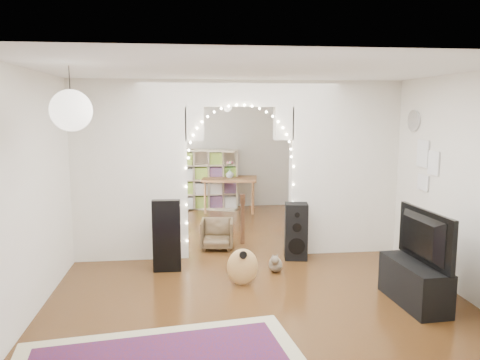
{
  "coord_description": "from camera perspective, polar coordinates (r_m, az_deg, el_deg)",
  "views": [
    {
      "loc": [
        -0.82,
        -7.08,
        2.25
      ],
      "look_at": [
        0.04,
        0.3,
        1.14
      ],
      "focal_mm": 35.0,
      "sensor_mm": 36.0,
      "label": 1
    }
  ],
  "objects": [
    {
      "name": "ceiling",
      "position": [
        7.14,
        -0.07,
        12.11
      ],
      "size": [
        5.0,
        7.5,
        0.02
      ],
      "primitive_type": "cube",
      "color": "white",
      "rests_on": "wall_back"
    },
    {
      "name": "wall_clock",
      "position": [
        7.27,
        20.47,
        6.78
      ],
      "size": [
        0.03,
        0.31,
        0.31
      ],
      "primitive_type": "cylinder",
      "rotation": [
        0.0,
        1.57,
        0.0
      ],
      "color": "white",
      "rests_on": "wall_right"
    },
    {
      "name": "divider_wall",
      "position": [
        7.17,
        -0.07,
        1.89
      ],
      "size": [
        5.0,
        0.2,
        2.7
      ],
      "color": "silver",
      "rests_on": "floor"
    },
    {
      "name": "ceiling_fan",
      "position": [
        9.11,
        -1.53,
        9.44
      ],
      "size": [
        1.1,
        1.1,
        0.3
      ],
      "primitive_type": null,
      "color": "gold",
      "rests_on": "ceiling"
    },
    {
      "name": "acoustic_guitar",
      "position": [
        6.09,
        0.31,
        -8.78
      ],
      "size": [
        0.43,
        0.24,
        1.02
      ],
      "rotation": [
        0.0,
        0.0,
        0.25
      ],
      "color": "tan",
      "rests_on": "floor"
    },
    {
      "name": "wall_left",
      "position": [
        7.33,
        -19.88,
        0.93
      ],
      "size": [
        0.02,
        7.5,
        2.7
      ],
      "primitive_type": "cube",
      "color": "silver",
      "rests_on": "floor"
    },
    {
      "name": "bookcase",
      "position": [
        10.7,
        -3.86,
        0.07
      ],
      "size": [
        1.36,
        0.79,
        1.37
      ],
      "primitive_type": "cube",
      "rotation": [
        0.0,
        0.0,
        -0.37
      ],
      "color": "beige",
      "rests_on": "floor"
    },
    {
      "name": "media_console",
      "position": [
        5.95,
        20.48,
        -11.72
      ],
      "size": [
        0.46,
        1.02,
        0.5
      ],
      "primitive_type": "cube",
      "rotation": [
        0.0,
        0.0,
        0.06
      ],
      "color": "black",
      "rests_on": "floor"
    },
    {
      "name": "wall_right",
      "position": [
        7.87,
        18.34,
        1.49
      ],
      "size": [
        0.02,
        7.5,
        2.7
      ],
      "primitive_type": "cube",
      "color": "silver",
      "rests_on": "floor"
    },
    {
      "name": "floor",
      "position": [
        7.47,
        -0.06,
        -9.03
      ],
      "size": [
        7.5,
        7.5,
        0.0
      ],
      "primitive_type": "plane",
      "color": "black",
      "rests_on": "ground"
    },
    {
      "name": "wall_front",
      "position": [
        3.54,
        6.95,
        -6.32
      ],
      "size": [
        5.0,
        0.02,
        2.7
      ],
      "primitive_type": "cube",
      "color": "silver",
      "rests_on": "floor"
    },
    {
      "name": "picture_frames",
      "position": [
        6.95,
        21.71,
        1.7
      ],
      "size": [
        0.02,
        0.5,
        0.7
      ],
      "primitive_type": null,
      "color": "white",
      "rests_on": "wall_right"
    },
    {
      "name": "dining_chair_left",
      "position": [
        7.72,
        -2.82,
        -6.59
      ],
      "size": [
        0.58,
        0.59,
        0.48
      ],
      "primitive_type": "imported",
      "rotation": [
        0.0,
        0.0,
        -0.12
      ],
      "color": "brown",
      "rests_on": "floor"
    },
    {
      "name": "dining_chair_right",
      "position": [
        8.31,
        7.73,
        -5.77
      ],
      "size": [
        0.51,
        0.52,
        0.43
      ],
      "primitive_type": "imported",
      "rotation": [
        0.0,
        0.0,
        -0.13
      ],
      "color": "brown",
      "rests_on": "floor"
    },
    {
      "name": "window",
      "position": [
        9.06,
        -17.17,
        3.37
      ],
      "size": [
        0.04,
        1.2,
        1.4
      ],
      "primitive_type": "cube",
      "color": "white",
      "rests_on": "wall_left"
    },
    {
      "name": "tabby_cat",
      "position": [
        6.68,
        4.32,
        -10.14
      ],
      "size": [
        0.25,
        0.44,
        0.29
      ],
      "rotation": [
        0.0,
        0.0,
        -0.26
      ],
      "color": "brown",
      "rests_on": "floor"
    },
    {
      "name": "fairy_lights",
      "position": [
        7.03,
        0.05,
        2.78
      ],
      "size": [
        1.64,
        0.04,
        1.6
      ],
      "primitive_type": null,
      "color": "#FFEABF",
      "rests_on": "divider_wall"
    },
    {
      "name": "tv",
      "position": [
        5.78,
        20.77,
        -6.5
      ],
      "size": [
        0.21,
        1.08,
        0.62
      ],
      "primitive_type": "imported",
      "rotation": [
        0.0,
        0.0,
        1.63
      ],
      "color": "black",
      "rests_on": "media_console"
    },
    {
      "name": "floor_speaker",
      "position": [
        7.19,
        6.86,
        -6.25
      ],
      "size": [
        0.38,
        0.34,
        0.86
      ],
      "rotation": [
        0.0,
        0.0,
        -0.16
      ],
      "color": "black",
      "rests_on": "floor"
    },
    {
      "name": "guitar_case",
      "position": [
        6.67,
        -8.92,
        -6.74
      ],
      "size": [
        0.39,
        0.14,
        1.02
      ],
      "primitive_type": "cube",
      "rotation": [
        0.0,
        0.0,
        -0.02
      ],
      "color": "black",
      "rests_on": "floor"
    },
    {
      "name": "wall_back",
      "position": [
        10.89,
        -2.33,
        3.76
      ],
      "size": [
        5.0,
        0.02,
        2.7
      ],
      "primitive_type": "cube",
      "color": "silver",
      "rests_on": "floor"
    },
    {
      "name": "dining_table",
      "position": [
        10.45,
        -1.26,
        -0.13
      ],
      "size": [
        1.31,
        0.98,
        0.76
      ],
      "rotation": [
        0.0,
        0.0,
        -0.16
      ],
      "color": "brown",
      "rests_on": "floor"
    },
    {
      "name": "flower_vase",
      "position": [
        10.43,
        -1.26,
        0.79
      ],
      "size": [
        0.21,
        0.21,
        0.19
      ],
      "primitive_type": "imported",
      "rotation": [
        0.0,
        0.0,
        -0.16
      ],
      "color": "white",
      "rests_on": "dining_table"
    },
    {
      "name": "paper_lantern",
      "position": [
        4.8,
        -19.9,
        7.98
      ],
      "size": [
        0.4,
        0.4,
        0.4
      ],
      "primitive_type": "sphere",
      "color": "white",
      "rests_on": "ceiling"
    }
  ]
}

